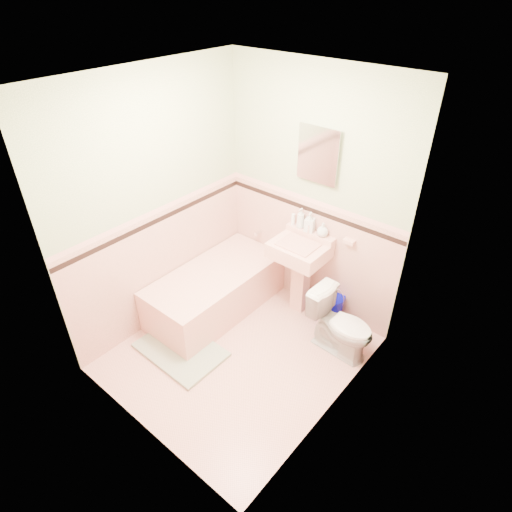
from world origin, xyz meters
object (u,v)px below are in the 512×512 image
Objects in this scene: soap_bottle_mid at (310,222)px; soap_bottle_left at (301,218)px; medicine_cabinet at (319,155)px; soap_bottle_right at (323,230)px; shoe at (186,351)px; bathtub at (216,292)px; bucket at (330,306)px; sink at (298,278)px; toilet at (342,324)px.

soap_bottle_left is at bearing 180.00° from soap_bottle_mid.
medicine_cabinet is 3.44× the size of soap_bottle_right.
medicine_cabinet reaches higher than shoe.
bathtub is 1.22m from bucket.
sink is 1.73× the size of medicine_cabinet.
medicine_cabinet is 0.73m from soap_bottle_right.
bucket is (0.34, 0.14, -0.28)m from sink.
soap_bottle_left is at bearing 70.91° from shoe.
bucket is at bearing -11.97° from medicine_cabinet.
bathtub reaches higher than shoe.
toilet is (0.79, -0.38, -0.70)m from soap_bottle_left.
shoe is at bearing -101.66° from soap_bottle_left.
sink is at bearing 63.68° from shoe.
medicine_cabinet is 2.42× the size of soap_bottle_mid.
soap_bottle_right reaches higher than bucket.
medicine_cabinet is at bearing 13.23° from soap_bottle_left.
medicine_cabinet is 3.67× the size of shoe.
toilet is (0.68, -0.38, -0.69)m from soap_bottle_mid.
soap_bottle_mid reaches higher than toilet.
soap_bottle_mid is (0.11, 0.00, -0.00)m from soap_bottle_left.
soap_bottle_mid reaches higher than bathtub.
soap_bottle_left is 1.47× the size of soap_bottle_right.
shoe is at bearing -111.59° from soap_bottle_right.
sink is (0.68, 0.53, 0.20)m from bathtub.
medicine_cabinet reaches higher than bucket.
medicine_cabinet is at bearing 167.56° from soap_bottle_right.
bathtub is at bearing -138.97° from soap_bottle_right.
soap_bottle_right is 0.92m from toilet.
soap_bottle_mid is at bearing 180.00° from soap_bottle_right.
shoe is (-0.55, -1.39, -0.92)m from soap_bottle_right.
toilet is (1.34, 0.33, 0.10)m from bathtub.
shoe is (-0.29, -1.39, -0.96)m from soap_bottle_left.
soap_bottle_right reaches higher than bathtub.
shoe is (-0.41, -1.42, -1.64)m from medicine_cabinet.
bathtub reaches higher than bucket.
soap_bottle_right is 0.86m from bucket.
soap_bottle_mid is 0.32× the size of toilet.
soap_bottle_right reaches higher than shoe.
soap_bottle_right is 0.22× the size of toilet.
soap_bottle_left is (-0.13, 0.18, 0.59)m from sink.
toilet is (0.66, -0.41, -1.38)m from medicine_cabinet.
sink is 6.33× the size of shoe.
medicine_cabinet reaches higher than toilet.
medicine_cabinet is (0.68, 0.74, 1.47)m from bathtub.
medicine_cabinet is at bearing 60.45° from toilet.
bucket is at bearing 45.53° from toilet.
soap_bottle_mid is 1.52× the size of shoe.
soap_bottle_left is at bearing 174.84° from bucket.
bathtub is 1.25m from soap_bottle_mid.
soap_bottle_right is (0.14, -0.03, -0.72)m from medicine_cabinet.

